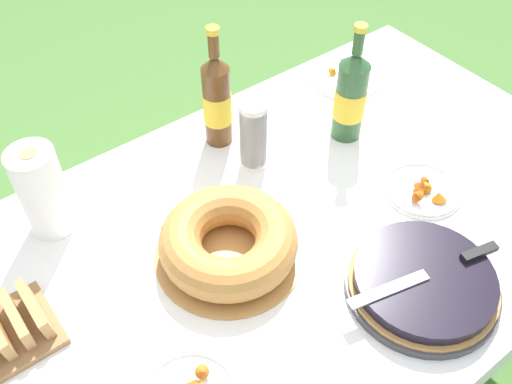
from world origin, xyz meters
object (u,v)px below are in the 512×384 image
object	(u,v)px
bundt_cake	(228,242)
snack_plate_near	(345,77)
snack_plate_right	(423,190)
paper_towel_roll	(43,191)
cup_stack	(253,135)
cider_bottle_green	(351,96)
serving_knife	(438,269)
berry_tart	(423,283)
cider_bottle_amber	(217,101)

from	to	relation	value
bundt_cake	snack_plate_near	bearing A→B (deg)	26.50
snack_plate_right	paper_towel_roll	xyz separation A→B (m)	(-0.80, 0.47, 0.11)
bundt_cake	cup_stack	size ratio (longest dim) A/B	1.73
bundt_cake	snack_plate_near	xyz separation A→B (m)	(0.70, 0.35, -0.04)
cup_stack	paper_towel_roll	size ratio (longest dim) A/B	0.85
snack_plate_right	bundt_cake	bearing A→B (deg)	165.19
cup_stack	snack_plate_near	distance (m)	0.49
cider_bottle_green	snack_plate_near	size ratio (longest dim) A/B	1.59
serving_knife	snack_plate_right	xyz separation A→B (m)	(0.20, 0.21, -0.05)
cup_stack	snack_plate_right	xyz separation A→B (m)	(0.28, -0.35, -0.09)
berry_tart	cup_stack	bearing A→B (deg)	95.36
cup_stack	serving_knife	bearing A→B (deg)	-81.82
snack_plate_near	paper_towel_roll	size ratio (longest dim) A/B	0.91
cup_stack	snack_plate_near	world-z (taller)	cup_stack
bundt_cake	paper_towel_roll	xyz separation A→B (m)	(-0.29, 0.33, 0.07)
snack_plate_near	cider_bottle_amber	bearing A→B (deg)	179.28
berry_tart	snack_plate_right	xyz separation A→B (m)	(0.23, 0.20, -0.02)
cider_bottle_green	paper_towel_roll	distance (m)	0.82
serving_knife	cider_bottle_amber	bearing A→B (deg)	-68.62
serving_knife	cider_bottle_amber	xyz separation A→B (m)	(-0.10, 0.70, 0.07)
cider_bottle_amber	paper_towel_roll	xyz separation A→B (m)	(-0.50, -0.02, -0.02)
bundt_cake	serving_knife	bearing A→B (deg)	-47.57
berry_tart	paper_towel_roll	world-z (taller)	paper_towel_roll
serving_knife	berry_tart	bearing A→B (deg)	-0.00
berry_tart	cider_bottle_amber	size ratio (longest dim) A/B	0.96
serving_knife	snack_plate_near	world-z (taller)	serving_knife
cup_stack	berry_tart	bearing A→B (deg)	-84.64
berry_tart	snack_plate_near	xyz separation A→B (m)	(0.41, 0.68, -0.02)
cider_bottle_amber	snack_plate_right	size ratio (longest dim) A/B	1.79
paper_towel_roll	berry_tart	bearing A→B (deg)	-49.63
cider_bottle_amber	snack_plate_near	xyz separation A→B (m)	(0.48, -0.01, -0.13)
serving_knife	snack_plate_near	xyz separation A→B (m)	(0.38, 0.69, -0.05)
cup_stack	cider_bottle_amber	distance (m)	0.14
snack_plate_right	cider_bottle_amber	bearing A→B (deg)	121.49
berry_tart	cup_stack	distance (m)	0.56
serving_knife	snack_plate_right	size ratio (longest dim) A/B	1.87
cider_bottle_green	paper_towel_roll	xyz separation A→B (m)	(-0.80, 0.18, -0.01)
cider_bottle_green	cider_bottle_amber	world-z (taller)	cider_bottle_amber
cup_stack	paper_towel_roll	distance (m)	0.53
snack_plate_right	paper_towel_roll	world-z (taller)	paper_towel_roll
snack_plate_right	serving_knife	bearing A→B (deg)	-134.33
cider_bottle_green	paper_towel_roll	bearing A→B (deg)	167.37
snack_plate_right	snack_plate_near	bearing A→B (deg)	69.47
serving_knife	cider_bottle_green	size ratio (longest dim) A/B	1.07
serving_knife	snack_plate_right	world-z (taller)	serving_knife
cup_stack	cider_bottle_green	bearing A→B (deg)	-11.92
serving_knife	bundt_cake	size ratio (longest dim) A/B	1.06
cider_bottle_amber	snack_plate_near	size ratio (longest dim) A/B	1.63
bundt_cake	snack_plate_right	world-z (taller)	bundt_cake
snack_plate_near	paper_towel_roll	xyz separation A→B (m)	(-0.98, -0.01, 0.11)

